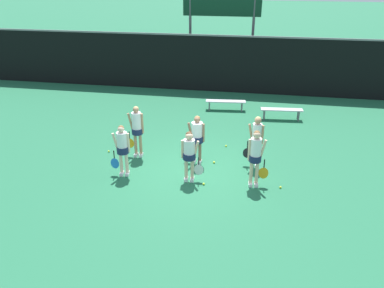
% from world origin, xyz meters
% --- Properties ---
extents(ground_plane, '(140.00, 140.00, 0.00)m').
position_xyz_m(ground_plane, '(0.00, 0.00, 0.00)').
color(ground_plane, '#216642').
extents(fence_windscreen, '(60.00, 0.08, 2.90)m').
position_xyz_m(fence_windscreen, '(0.00, 8.56, 1.46)').
color(fence_windscreen, black).
rests_on(fence_windscreen, ground_plane).
extents(scoreboard, '(4.06, 0.15, 5.32)m').
position_xyz_m(scoreboard, '(-0.26, 10.01, 4.13)').
color(scoreboard, '#515156').
rests_on(scoreboard, ground_plane).
extents(bench_courtside, '(1.78, 0.51, 0.47)m').
position_xyz_m(bench_courtside, '(2.94, 5.05, 0.40)').
color(bench_courtside, '#B2B2B7').
rests_on(bench_courtside, ground_plane).
extents(bench_far, '(1.83, 0.53, 0.43)m').
position_xyz_m(bench_far, '(0.48, 5.82, 0.38)').
color(bench_far, '#B2B2B7').
rests_on(bench_far, ground_plane).
extents(player_0, '(0.64, 0.37, 1.66)m').
position_xyz_m(player_0, '(-2.07, -0.64, 0.97)').
color(player_0, beige).
rests_on(player_0, ground_plane).
extents(player_1, '(0.67, 0.39, 1.61)m').
position_xyz_m(player_1, '(0.00, -0.62, 0.96)').
color(player_1, beige).
rests_on(player_1, ground_plane).
extents(player_2, '(0.64, 0.36, 1.76)m').
position_xyz_m(player_2, '(1.94, -0.58, 1.05)').
color(player_2, beige).
rests_on(player_2, ground_plane).
extents(player_3, '(0.66, 0.37, 1.80)m').
position_xyz_m(player_3, '(-2.03, 0.68, 1.07)').
color(player_3, tan).
rests_on(player_3, ground_plane).
extents(player_4, '(0.70, 0.41, 1.65)m').
position_xyz_m(player_4, '(0.03, 0.55, 0.98)').
color(player_4, '#8C664C').
rests_on(player_4, ground_plane).
extents(player_5, '(0.62, 0.34, 1.72)m').
position_xyz_m(player_5, '(1.93, 0.66, 1.01)').
color(player_5, tan).
rests_on(player_5, ground_plane).
extents(tennis_ball_0, '(0.06, 0.06, 0.06)m').
position_xyz_m(tennis_ball_0, '(-3.15, 0.76, 0.03)').
color(tennis_ball_0, '#CCE033').
rests_on(tennis_ball_0, ground_plane).
extents(tennis_ball_1, '(0.07, 0.07, 0.07)m').
position_xyz_m(tennis_ball_1, '(0.61, 0.59, 0.03)').
color(tennis_ball_1, '#CCE033').
rests_on(tennis_ball_1, ground_plane).
extents(tennis_ball_2, '(0.07, 0.07, 0.07)m').
position_xyz_m(tennis_ball_2, '(0.48, -0.83, 0.03)').
color(tennis_ball_2, '#CCE033').
rests_on(tennis_ball_2, ground_plane).
extents(tennis_ball_3, '(0.07, 0.07, 0.07)m').
position_xyz_m(tennis_ball_3, '(2.74, -0.62, 0.03)').
color(tennis_ball_3, '#CCE033').
rests_on(tennis_ball_3, ground_plane).
extents(tennis_ball_4, '(0.07, 0.07, 0.07)m').
position_xyz_m(tennis_ball_4, '(-2.19, 0.00, 0.04)').
color(tennis_ball_4, '#CCE033').
rests_on(tennis_ball_4, ground_plane).
extents(tennis_ball_5, '(0.07, 0.07, 0.07)m').
position_xyz_m(tennis_ball_5, '(0.89, 1.93, 0.03)').
color(tennis_ball_5, '#CCE033').
rests_on(tennis_ball_5, ground_plane).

